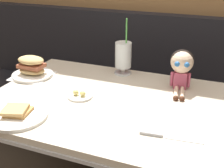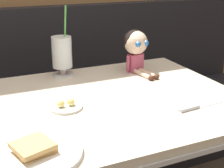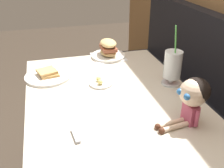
% 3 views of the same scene
% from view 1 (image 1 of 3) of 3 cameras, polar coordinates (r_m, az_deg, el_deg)
% --- Properties ---
extents(booth_bench, '(2.60, 0.48, 1.00)m').
position_cam_1_polar(booth_bench, '(2.09, 5.67, -5.78)').
color(booth_bench, black).
rests_on(booth_bench, ground).
extents(diner_table, '(1.11, 0.81, 0.74)m').
position_cam_1_polar(diner_table, '(1.47, -0.97, -9.79)').
color(diner_table, beige).
rests_on(diner_table, ground).
extents(toast_plate, '(0.25, 0.25, 0.04)m').
position_cam_1_polar(toast_plate, '(1.29, -17.79, -5.61)').
color(toast_plate, white).
rests_on(toast_plate, diner_table).
extents(milkshake_glass, '(0.10, 0.10, 0.32)m').
position_cam_1_polar(milkshake_glass, '(1.63, 2.18, 5.34)').
color(milkshake_glass, silver).
rests_on(milkshake_glass, diner_table).
extents(sandwich_plate, '(0.22, 0.22, 0.12)m').
position_cam_1_polar(sandwich_plate, '(1.67, -15.22, 2.93)').
color(sandwich_plate, white).
rests_on(sandwich_plate, diner_table).
extents(butter_saucer, '(0.12, 0.12, 0.04)m').
position_cam_1_polar(butter_saucer, '(1.40, -6.21, -2.18)').
color(butter_saucer, white).
rests_on(butter_saucer, diner_table).
extents(butter_knife, '(0.24, 0.04, 0.01)m').
position_cam_1_polar(butter_knife, '(1.12, 9.27, -9.73)').
color(butter_knife, silver).
rests_on(butter_knife, diner_table).
extents(seated_doll, '(0.13, 0.23, 0.20)m').
position_cam_1_polar(seated_doll, '(1.47, 13.33, 3.78)').
color(seated_doll, '#B74C6B').
rests_on(seated_doll, diner_table).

